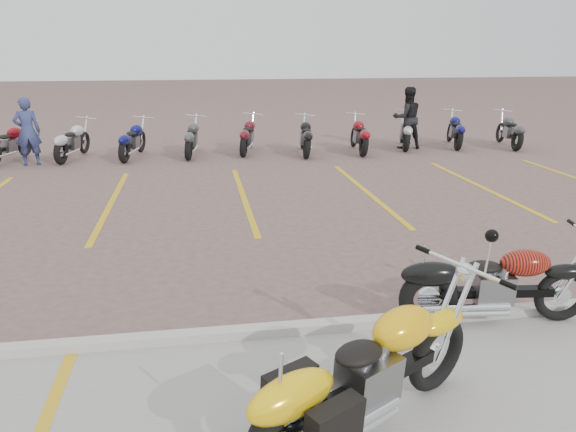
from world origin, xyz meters
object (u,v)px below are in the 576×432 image
Objects in this scene: yellow_cruiser at (364,378)px; person_a at (27,131)px; person_b at (407,118)px; flame_cruiser at (491,287)px.

person_a reaches higher than yellow_cruiser.
person_b is at bearing 174.33° from person_a.
flame_cruiser is 11.76m from person_b.
flame_cruiser is at bearing 9.08° from yellow_cruiser.
yellow_cruiser is 13.28m from person_a.
person_b reaches higher than yellow_cruiser.
person_b reaches higher than flame_cruiser.
person_b reaches higher than person_a.
yellow_cruiser reaches higher than flame_cruiser.
person_a is (-7.58, 10.42, 0.45)m from flame_cruiser.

